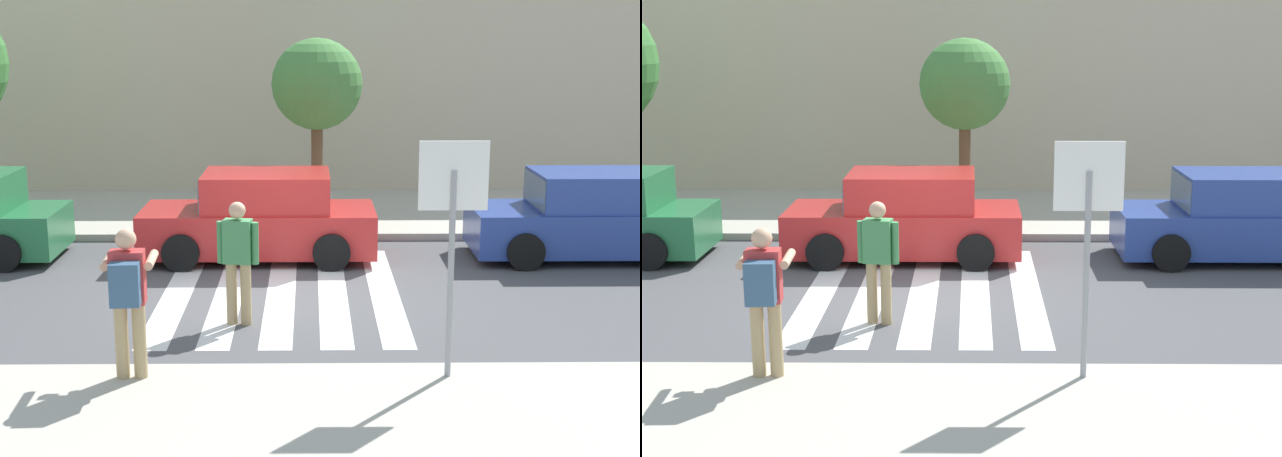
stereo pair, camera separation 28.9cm
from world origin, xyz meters
TOP-DOWN VIEW (x-y plane):
  - ground_plane at (0.00, 0.00)m, footprint 120.00×120.00m
  - sidewalk_far at (0.00, 6.00)m, footprint 60.00×4.80m
  - building_facade_far at (0.00, 10.40)m, footprint 56.00×4.00m
  - crosswalk_stripe_0 at (-1.60, 0.20)m, footprint 0.44×5.20m
  - crosswalk_stripe_1 at (-0.80, 0.20)m, footprint 0.44×5.20m
  - crosswalk_stripe_2 at (0.00, 0.20)m, footprint 0.44×5.20m
  - crosswalk_stripe_3 at (0.80, 0.20)m, footprint 0.44×5.20m
  - crosswalk_stripe_4 at (1.60, 0.20)m, footprint 0.44×5.20m
  - stop_sign at (2.01, -3.59)m, footprint 0.76×0.08m
  - photographer_with_backpack at (-1.57, -3.63)m, footprint 0.61×0.86m
  - pedestrian_crossing at (-0.53, -1.34)m, footprint 0.57×0.30m
  - parked_car_red at (-0.42, 2.30)m, footprint 4.10×1.92m
  - parked_car_blue at (5.41, 2.30)m, footprint 4.10×1.92m
  - street_tree_center at (0.60, 5.10)m, footprint 1.85×1.85m

SIDE VIEW (x-z plane):
  - ground_plane at x=0.00m, z-range 0.00..0.00m
  - crosswalk_stripe_0 at x=-1.60m, z-range 0.00..0.01m
  - crosswalk_stripe_1 at x=-0.80m, z-range 0.00..0.01m
  - crosswalk_stripe_2 at x=0.00m, z-range 0.00..0.01m
  - crosswalk_stripe_3 at x=0.80m, z-range 0.00..0.01m
  - crosswalk_stripe_4 at x=1.60m, z-range 0.00..0.01m
  - sidewalk_far at x=0.00m, z-range 0.00..0.14m
  - parked_car_red at x=-0.42m, z-range -0.05..1.50m
  - parked_car_blue at x=5.41m, z-range -0.05..1.50m
  - pedestrian_crossing at x=-0.53m, z-range 0.11..1.84m
  - photographer_with_backpack at x=-1.57m, z-range 0.31..2.03m
  - stop_sign at x=2.01m, z-range 0.76..3.44m
  - building_facade_far at x=0.00m, z-range 0.00..5.20m
  - street_tree_center at x=0.60m, z-range 1.03..4.72m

